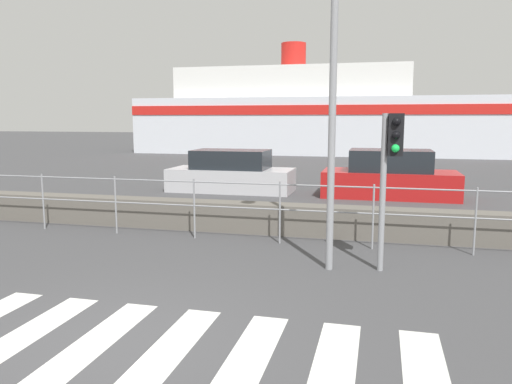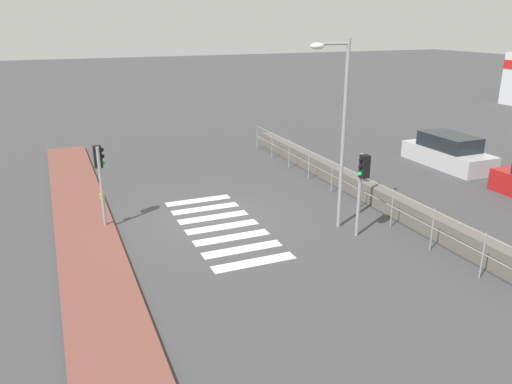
{
  "view_description": "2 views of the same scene",
  "coord_description": "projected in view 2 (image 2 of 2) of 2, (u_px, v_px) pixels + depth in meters",
  "views": [
    {
      "loc": [
        2.86,
        -4.74,
        2.53
      ],
      "look_at": [
        1.17,
        2.0,
        1.5
      ],
      "focal_mm": 35.0,
      "sensor_mm": 36.0,
      "label": 1
    },
    {
      "loc": [
        14.76,
        -4.7,
        6.29
      ],
      "look_at": [
        1.12,
        1.0,
        1.2
      ],
      "focal_mm": 35.0,
      "sensor_mm": 36.0,
      "label": 2
    }
  ],
  "objects": [
    {
      "name": "harbor_fence",
      "position": [
        345.0,
        179.0,
        18.19
      ],
      "size": [
        16.62,
        0.04,
        1.28
      ],
      "color": "gray",
      "rests_on": "ground_plane"
    },
    {
      "name": "traffic_light_near",
      "position": [
        100.0,
        169.0,
        15.43
      ],
      "size": [
        0.34,
        0.32,
        2.66
      ],
      "color": "gray",
      "rests_on": "ground_plane"
    },
    {
      "name": "traffic_light_far",
      "position": [
        362.0,
        177.0,
        14.69
      ],
      "size": [
        0.34,
        0.32,
        2.61
      ],
      "color": "gray",
      "rests_on": "ground_plane"
    },
    {
      "name": "sidewalk_brick",
      "position": [
        87.0,
        238.0,
        15.12
      ],
      "size": [
        24.0,
        1.8,
        0.12
      ],
      "color": "brown",
      "rests_on": "ground_plane"
    },
    {
      "name": "streetlamp",
      "position": [
        337.0,
        115.0,
        14.81
      ],
      "size": [
        0.32,
        1.3,
        5.82
      ],
      "color": "gray",
      "rests_on": "ground_plane"
    },
    {
      "name": "crosswalk",
      "position": [
        222.0,
        227.0,
        16.05
      ],
      "size": [
        5.85,
        2.4,
        0.01
      ],
      "color": "silver",
      "rests_on": "ground_plane"
    },
    {
      "name": "parked_car_silver",
      "position": [
        448.0,
        152.0,
        22.66
      ],
      "size": [
        4.3,
        1.77,
        1.44
      ],
      "color": "#BCBCC1",
      "rests_on": "ground_plane"
    },
    {
      "name": "ground_plane",
      "position": [
        215.0,
        220.0,
        16.64
      ],
      "size": [
        160.0,
        160.0,
        0.0
      ],
      "primitive_type": "plane",
      "color": "#424244"
    },
    {
      "name": "seawall",
      "position": [
        364.0,
        189.0,
        18.67
      ],
      "size": [
        18.43,
        0.55,
        0.66
      ],
      "color": "#605B54",
      "rests_on": "ground_plane"
    }
  ]
}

